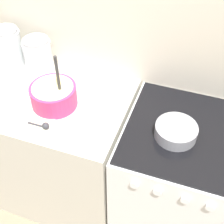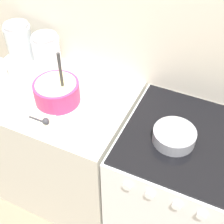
{
  "view_description": "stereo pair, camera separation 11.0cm",
  "coord_description": "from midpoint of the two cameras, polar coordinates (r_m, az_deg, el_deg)",
  "views": [
    {
      "loc": [
        0.31,
        -0.77,
        2.02
      ],
      "look_at": [
        -0.05,
        0.27,
        0.94
      ],
      "focal_mm": 50.0,
      "sensor_mm": 36.0,
      "label": 1
    },
    {
      "loc": [
        0.42,
        -0.73,
        2.02
      ],
      "look_at": [
        -0.05,
        0.27,
        0.94
      ],
      "focal_mm": 50.0,
      "sensor_mm": 36.0,
      "label": 2
    }
  ],
  "objects": [
    {
      "name": "measuring_spoon",
      "position": [
        1.58,
        -14.38,
        -2.52
      ],
      "size": [
        0.12,
        0.04,
        0.04
      ],
      "color": "#333338",
      "rests_on": "countertop_cabinet"
    },
    {
      "name": "stove",
      "position": [
        1.91,
        9.64,
        -12.66
      ],
      "size": [
        0.61,
        0.65,
        0.89
      ],
      "color": "silver",
      "rests_on": "ground_plane"
    },
    {
      "name": "wall_back",
      "position": [
        1.68,
        4.35,
        14.55
      ],
      "size": [
        4.81,
        0.05,
        2.4
      ],
      "color": "beige",
      "rests_on": "ground_plane"
    },
    {
      "name": "mixing_bowl",
      "position": [
        1.66,
        -12.5,
        3.07
      ],
      "size": [
        0.24,
        0.24,
        0.31
      ],
      "color": "#E0336B",
      "rests_on": "countertop_cabinet"
    },
    {
      "name": "storage_jar_middle",
      "position": [
        1.92,
        -14.92,
        9.63
      ],
      "size": [
        0.16,
        0.16,
        0.21
      ],
      "color": "silver",
      "rests_on": "countertop_cabinet"
    },
    {
      "name": "recipe_page",
      "position": [
        1.65,
        -14.89,
        -0.64
      ],
      "size": [
        0.21,
        0.24,
        0.01
      ],
      "color": "beige",
      "rests_on": "countertop_cabinet"
    },
    {
      "name": "storage_jar_left",
      "position": [
        2.01,
        -19.75,
        10.69
      ],
      "size": [
        0.16,
        0.16,
        0.24
      ],
      "color": "silver",
      "rests_on": "countertop_cabinet"
    },
    {
      "name": "baking_pan",
      "position": [
        1.5,
        9.59,
        -3.5
      ],
      "size": [
        0.2,
        0.2,
        0.07
      ],
      "color": "gray",
      "rests_on": "stove"
    },
    {
      "name": "countertop_cabinet",
      "position": [
        2.07,
        -11.7,
        -6.63
      ],
      "size": [
        0.91,
        0.63,
        0.89
      ],
      "color": "beige",
      "rests_on": "ground_plane"
    }
  ]
}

